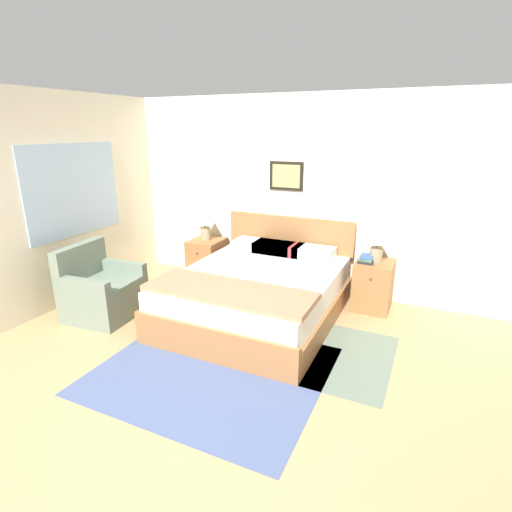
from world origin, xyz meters
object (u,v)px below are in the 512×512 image
(nightstand_by_door, at_px, (373,285))
(table_lamp_by_door, at_px, (378,236))
(bed, at_px, (258,292))
(table_lamp_near_window, at_px, (205,218))
(nightstand_near_window, at_px, (207,259))
(armchair, at_px, (102,292))

(nightstand_by_door, relative_size, table_lamp_by_door, 1.23)
(bed, height_order, table_lamp_near_window, table_lamp_near_window)
(nightstand_near_window, distance_m, table_lamp_by_door, 2.48)
(nightstand_near_window, bearing_deg, armchair, -108.09)
(armchair, relative_size, nightstand_by_door, 1.42)
(nightstand_near_window, bearing_deg, table_lamp_near_window, 167.60)
(nightstand_by_door, bearing_deg, armchair, -151.69)
(nightstand_by_door, bearing_deg, table_lamp_by_door, 88.96)
(bed, height_order, table_lamp_by_door, table_lamp_by_door)
(armchair, height_order, table_lamp_near_window, table_lamp_near_window)
(armchair, bearing_deg, bed, 108.74)
(nightstand_near_window, height_order, table_lamp_near_window, table_lamp_near_window)
(nightstand_near_window, height_order, nightstand_by_door, same)
(table_lamp_near_window, bearing_deg, nightstand_near_window, -12.40)
(table_lamp_near_window, distance_m, table_lamp_by_door, 2.42)
(bed, relative_size, table_lamp_near_window, 4.40)
(nightstand_near_window, xyz_separation_m, nightstand_by_door, (2.40, 0.00, 0.00))
(armchair, distance_m, nightstand_by_door, 3.31)
(table_lamp_near_window, xyz_separation_m, table_lamp_by_door, (2.42, 0.00, 0.00))
(bed, distance_m, armchair, 1.88)
(nightstand_near_window, distance_m, table_lamp_near_window, 0.63)
(armchair, bearing_deg, nightstand_by_door, 113.15)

